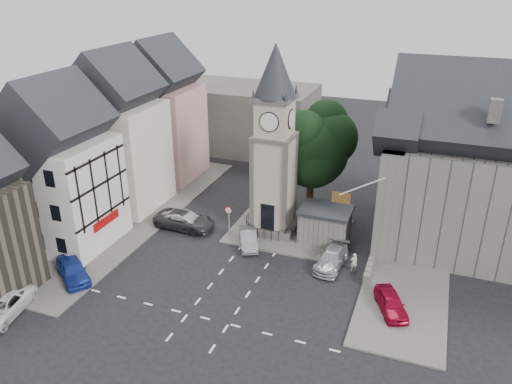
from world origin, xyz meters
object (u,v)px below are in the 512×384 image
at_px(car_east_red, 391,303).
at_px(pedestrian, 354,262).
at_px(stone_shelter, 325,225).
at_px(clock_tower, 274,143).
at_px(car_west_blue, 73,270).

bearing_deg(car_east_red, pedestrian, 104.73).
bearing_deg(stone_shelter, clock_tower, 174.16).
bearing_deg(car_west_blue, car_east_red, -41.36).
relative_size(car_west_blue, pedestrian, 2.93).
relative_size(clock_tower, car_west_blue, 3.60).
xyz_separation_m(stone_shelter, pedestrian, (3.20, -3.75, -0.78)).
bearing_deg(clock_tower, pedestrian, -27.93).
bearing_deg(stone_shelter, car_west_blue, -143.04).
bearing_deg(stone_shelter, car_east_red, -50.35).
xyz_separation_m(stone_shelter, car_east_red, (6.49, -7.83, -0.89)).
distance_m(stone_shelter, pedestrian, 4.99).
distance_m(clock_tower, pedestrian, 11.66).
xyz_separation_m(clock_tower, car_east_red, (11.29, -8.32, -7.46)).
bearing_deg(pedestrian, car_west_blue, -5.65).
distance_m(stone_shelter, car_west_blue, 20.41).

